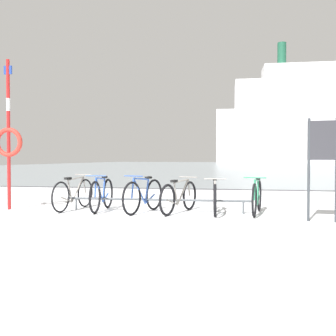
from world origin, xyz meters
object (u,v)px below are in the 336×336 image
object	(u,v)px
info_sign	(323,151)
bicycle_0	(74,194)
bicycle_2	(143,196)
ferry_ship	(308,123)
bicycle_1	(102,194)
bicycle_4	(215,197)
rescue_post	(9,138)
bicycle_5	(257,197)
bicycle_3	(179,197)

from	to	relation	value
info_sign	bicycle_0	bearing A→B (deg)	171.70
bicycle_2	ferry_ship	world-z (taller)	ferry_ship
bicycle_0	bicycle_1	distance (m)	0.72
bicycle_4	rescue_post	distance (m)	5.04
bicycle_5	rescue_post	distance (m)	5.92
bicycle_2	bicycle_4	world-z (taller)	bicycle_2
bicycle_1	info_sign	xyz separation A→B (m)	(4.69, -0.72, 0.97)
bicycle_2	ferry_ship	size ratio (longest dim) A/B	0.04
bicycle_0	info_sign	distance (m)	5.55
bicycle_3	bicycle_4	bearing A→B (deg)	2.80
bicycle_1	rescue_post	size ratio (longest dim) A/B	0.47
bicycle_1	bicycle_4	world-z (taller)	bicycle_1
bicycle_0	rescue_post	xyz separation A→B (m)	(-1.53, -0.23, 1.32)
bicycle_5	bicycle_1	bearing A→B (deg)	-177.87
bicycle_1	bicycle_4	xyz separation A→B (m)	(2.60, 0.02, -0.02)
info_sign	bicycle_1	bearing A→B (deg)	171.28
info_sign	rescue_post	size ratio (longest dim) A/B	0.56
bicycle_1	bicycle_2	distance (m)	1.03
bicycle_1	rescue_post	distance (m)	2.62
bicycle_2	bicycle_5	distance (m)	2.50
bicycle_4	bicycle_5	bearing A→B (deg)	7.03
bicycle_1	bicycle_4	bearing A→B (deg)	0.41
bicycle_0	bicycle_3	xyz separation A→B (m)	(2.54, -0.09, -0.02)
bicycle_0	rescue_post	bearing A→B (deg)	-171.60
bicycle_3	bicycle_4	xyz separation A→B (m)	(0.79, 0.04, 0.00)
rescue_post	bicycle_0	bearing A→B (deg)	8.40
ferry_ship	bicycle_0	bearing A→B (deg)	-103.39
bicycle_3	bicycle_5	distance (m)	1.70
bicycle_2	bicycle_5	bearing A→B (deg)	5.80
bicycle_0	ferry_ship	world-z (taller)	ferry_ship
bicycle_0	bicycle_2	xyz separation A→B (m)	(1.74, -0.19, 0.01)
info_sign	rescue_post	bearing A→B (deg)	175.37
bicycle_1	bicycle_3	size ratio (longest dim) A/B	1.00
bicycle_2	ferry_ship	bearing A→B (deg)	77.85
bicycle_0	bicycle_1	world-z (taller)	bicycle_1
bicycle_2	bicycle_5	size ratio (longest dim) A/B	0.93
bicycle_1	bicycle_2	world-z (taller)	bicycle_2
bicycle_5	rescue_post	xyz separation A→B (m)	(-5.77, -0.29, 1.32)
bicycle_1	rescue_post	world-z (taller)	rescue_post
bicycle_0	bicycle_5	xyz separation A→B (m)	(4.23, 0.06, -0.00)
bicycle_3	rescue_post	bearing A→B (deg)	-178.07
bicycle_1	rescue_post	xyz separation A→B (m)	(-2.25, -0.16, 1.32)
bicycle_5	bicycle_0	bearing A→B (deg)	-179.17
bicycle_2	bicycle_4	distance (m)	1.59
bicycle_1	ferry_ship	bearing A→B (deg)	77.12
bicycle_4	info_sign	distance (m)	2.42
bicycle_2	info_sign	size ratio (longest dim) A/B	0.83
bicycle_3	bicycle_5	size ratio (longest dim) A/B	0.96
bicycle_2	info_sign	world-z (taller)	info_sign
bicycle_0	bicycle_2	world-z (taller)	bicycle_2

